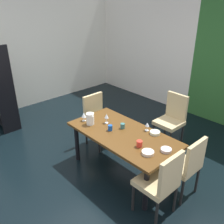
{
  "coord_description": "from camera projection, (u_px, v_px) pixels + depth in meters",
  "views": [
    {
      "loc": [
        2.99,
        -2.11,
        2.6
      ],
      "look_at": [
        0.29,
        0.38,
        0.85
      ],
      "focal_mm": 40.0,
      "sensor_mm": 36.0,
      "label": 1
    }
  ],
  "objects": [
    {
      "name": "cup_south",
      "position": [
        110.0,
        128.0,
        3.78
      ],
      "size": [
        0.07,
        0.07,
        0.09
      ],
      "primitive_type": "cylinder",
      "color": "#174898",
      "rests_on": "dining_table"
    },
    {
      "name": "wine_glass_near_window",
      "position": [
        106.0,
        116.0,
        3.96
      ],
      "size": [
        0.07,
        0.07,
        0.16
      ],
      "color": "silver",
      "rests_on": "dining_table"
    },
    {
      "name": "cup_near_shelf",
      "position": [
        139.0,
        144.0,
        3.37
      ],
      "size": [
        0.08,
        0.08,
        0.09
      ],
      "primitive_type": "cylinder",
      "color": "red",
      "rests_on": "dining_table"
    },
    {
      "name": "serving_bowl_left",
      "position": [
        155.0,
        133.0,
        3.69
      ],
      "size": [
        0.15,
        0.15,
        0.04
      ],
      "primitive_type": "cylinder",
      "color": "beige",
      "rests_on": "dining_table"
    },
    {
      "name": "back_panel_interior",
      "position": [
        143.0,
        43.0,
        6.49
      ],
      "size": [
        3.04,
        0.1,
        2.88
      ],
      "primitive_type": "cube",
      "color": "silver",
      "rests_on": "ground_plane"
    },
    {
      "name": "chair_head_far",
      "position": [
        172.0,
        117.0,
        4.55
      ],
      "size": [
        0.44,
        0.45,
        0.98
      ],
      "rotation": [
        0.0,
        0.0,
        3.14
      ],
      "color": "tan",
      "rests_on": "ground_plane"
    },
    {
      "name": "chair_left_far",
      "position": [
        97.0,
        117.0,
        4.57
      ],
      "size": [
        0.45,
        0.44,
        0.96
      ],
      "rotation": [
        0.0,
        0.0,
        -1.57
      ],
      "color": "tan",
      "rests_on": "ground_plane"
    },
    {
      "name": "serving_bowl_north",
      "position": [
        166.0,
        150.0,
        3.28
      ],
      "size": [
        0.14,
        0.14,
        0.04
      ],
      "primitive_type": "cylinder",
      "color": "silver",
      "rests_on": "dining_table"
    },
    {
      "name": "wine_glass_front",
      "position": [
        147.0,
        125.0,
        3.75
      ],
      "size": [
        0.06,
        0.06,
        0.14
      ],
      "color": "silver",
      "rests_on": "dining_table"
    },
    {
      "name": "cup_corner",
      "position": [
        123.0,
        126.0,
        3.83
      ],
      "size": [
        0.07,
        0.07,
        0.08
      ],
      "primitive_type": "cylinder",
      "color": "#356967",
      "rests_on": "dining_table"
    },
    {
      "name": "left_interior_panel",
      "position": [
        7.0,
        50.0,
        5.64
      ],
      "size": [
        0.1,
        6.05,
        2.88
      ],
      "primitive_type": "cube",
      "color": "silver",
      "rests_on": "ground_plane"
    },
    {
      "name": "chair_right_far",
      "position": [
        185.0,
        163.0,
        3.35
      ],
      "size": [
        0.44,
        0.44,
        0.92
      ],
      "rotation": [
        0.0,
        0.0,
        1.57
      ],
      "color": "tan",
      "rests_on": "ground_plane"
    },
    {
      "name": "serving_bowl_rear",
      "position": [
        148.0,
        153.0,
        3.22
      ],
      "size": [
        0.16,
        0.16,
        0.04
      ],
      "primitive_type": "cylinder",
      "color": "beige",
      "rests_on": "dining_table"
    },
    {
      "name": "pitcher_west",
      "position": [
        90.0,
        119.0,
        3.93
      ],
      "size": [
        0.14,
        0.13,
        0.19
      ],
      "color": "white",
      "rests_on": "dining_table"
    },
    {
      "name": "chair_right_near",
      "position": [
        161.0,
        181.0,
        3.01
      ],
      "size": [
        0.44,
        0.44,
        0.96
      ],
      "rotation": [
        0.0,
        0.0,
        1.57
      ],
      "color": "tan",
      "rests_on": "ground_plane"
    },
    {
      "name": "wine_glass_east",
      "position": [
        84.0,
        115.0,
        4.03
      ],
      "size": [
        0.08,
        0.08,
        0.15
      ],
      "color": "silver",
      "rests_on": "dining_table"
    },
    {
      "name": "ground_plane",
      "position": [
        85.0,
        157.0,
        4.4
      ],
      "size": [
        5.72,
        6.05,
        0.02
      ],
      "primitive_type": "cube",
      "color": "black"
    },
    {
      "name": "dining_table",
      "position": [
        123.0,
        138.0,
        3.76
      ],
      "size": [
        1.71,
        0.86,
        0.71
      ],
      "color": "#523314",
      "rests_on": "ground_plane"
    }
  ]
}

